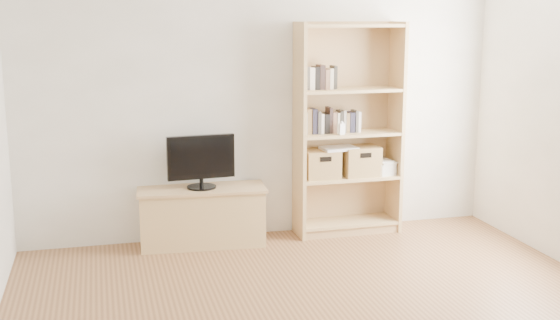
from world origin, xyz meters
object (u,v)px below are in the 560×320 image
object	(u,v)px
bookshelf	(349,130)
television	(201,162)
baby_monitor	(342,129)
basket_right	(360,161)
tv_stand	(202,217)
basket_left	(321,164)
laptop	(339,148)

from	to	relation	value
bookshelf	television	world-z (taller)	bookshelf
television	baby_monitor	xyz separation A→B (m)	(1.30, -0.08, 0.26)
bookshelf	television	xyz separation A→B (m)	(-1.41, -0.03, -0.23)
television	basket_right	distance (m)	1.53
tv_stand	television	distance (m)	0.52
basket_left	laptop	size ratio (longest dim) A/B	0.97
baby_monitor	basket_left	bearing A→B (deg)	132.37
laptop	basket_left	bearing A→B (deg)	170.14
bookshelf	tv_stand	bearing A→B (deg)	-179.49
television	basket_left	distance (m)	1.14
television	basket_right	world-z (taller)	television
television	baby_monitor	world-z (taller)	baby_monitor
basket_left	laptop	xyz separation A→B (m)	(0.16, -0.01, 0.14)
tv_stand	bookshelf	distance (m)	1.59
baby_monitor	basket_right	distance (m)	0.42
baby_monitor	basket_right	world-z (taller)	baby_monitor
basket_left	basket_right	world-z (taller)	basket_right
bookshelf	basket_left	distance (m)	0.41
baby_monitor	laptop	world-z (taller)	baby_monitor
bookshelf	baby_monitor	bearing A→B (deg)	-135.00
baby_monitor	laptop	xyz separation A→B (m)	(0.01, 0.09, -0.20)
tv_stand	bookshelf	size ratio (longest dim) A/B	0.55
baby_monitor	basket_left	distance (m)	0.39
bookshelf	baby_monitor	world-z (taller)	bookshelf
basket_right	laptop	size ratio (longest dim) A/B	1.03
laptop	bookshelf	bearing A→B (deg)	5.35
tv_stand	bookshelf	bearing A→B (deg)	5.68
basket_left	basket_right	size ratio (longest dim) A/B	0.94
bookshelf	basket_left	bearing A→B (deg)	-178.81
basket_right	laptop	bearing A→B (deg)	-176.59
bookshelf	baby_monitor	distance (m)	0.16
tv_stand	basket_right	xyz separation A→B (m)	(1.53, 0.03, 0.44)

